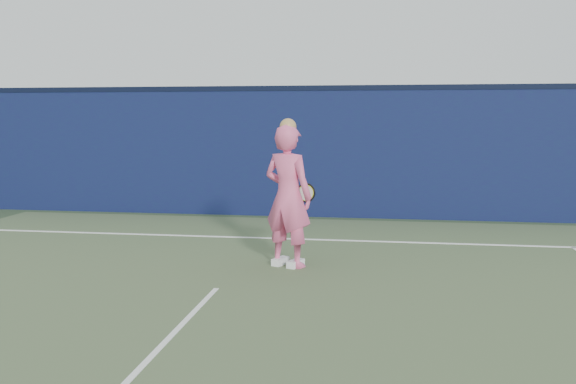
# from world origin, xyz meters

# --- Properties ---
(ground) EXTENTS (80.00, 80.00, 0.00)m
(ground) POSITION_xyz_m (0.00, 0.00, 0.00)
(ground) COLOR #2F4329
(ground) RESTS_ON ground
(backstop_wall) EXTENTS (24.00, 0.40, 2.50)m
(backstop_wall) POSITION_xyz_m (0.00, 6.50, 1.25)
(backstop_wall) COLOR #0D1C3C
(backstop_wall) RESTS_ON ground
(wall_cap) EXTENTS (24.00, 0.42, 0.10)m
(wall_cap) POSITION_xyz_m (0.00, 6.50, 2.55)
(wall_cap) COLOR black
(wall_cap) RESTS_ON backstop_wall
(player) EXTENTS (0.81, 0.69, 1.97)m
(player) POSITION_xyz_m (0.66, 2.22, 0.95)
(player) COLOR #E85A8A
(player) RESTS_ON ground
(racket) EXTENTS (0.49, 0.23, 0.28)m
(racket) POSITION_xyz_m (0.82, 2.63, 0.94)
(racket) COLOR black
(racket) RESTS_ON ground
(court_lines) EXTENTS (11.00, 12.04, 0.01)m
(court_lines) POSITION_xyz_m (0.00, -0.33, 0.01)
(court_lines) COLOR white
(court_lines) RESTS_ON court_surface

